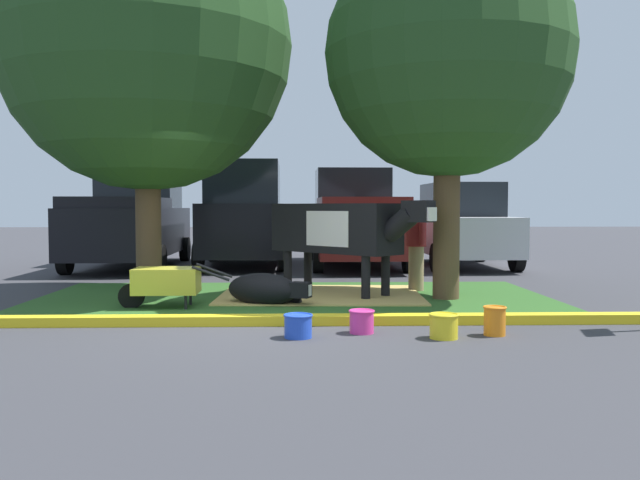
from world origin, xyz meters
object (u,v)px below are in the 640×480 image
(bucket_pink, at_px, (362,321))
(bucket_orange, at_px, (495,320))
(wheelbarrow, at_px, (165,281))
(pickup_truck_black, at_px, (132,221))
(person_handler, at_px, (416,244))
(pickup_truck_maroon, at_px, (355,220))
(suv_black, at_px, (245,214))
(bucket_blue, at_px, (298,325))
(sedan_silver, at_px, (461,226))
(cow_holstein, at_px, (340,229))
(shade_tree_right, at_px, (448,55))
(calf_lying, at_px, (265,290))
(bucket_yellow, at_px, (444,325))
(shade_tree_left, at_px, (146,46))

(bucket_pink, xyz_separation_m, bucket_orange, (1.48, -0.18, 0.03))
(bucket_orange, bearing_deg, wheelbarrow, 152.79)
(bucket_pink, relative_size, pickup_truck_black, 0.06)
(person_handler, height_order, bucket_pink, person_handler)
(bucket_pink, relative_size, pickup_truck_maroon, 0.06)
(bucket_orange, height_order, suv_black, suv_black)
(bucket_blue, relative_size, sedan_silver, 0.07)
(cow_holstein, relative_size, bucket_orange, 7.56)
(shade_tree_right, bearing_deg, cow_holstein, 161.75)
(bucket_orange, bearing_deg, bucket_pink, 173.08)
(cow_holstein, relative_size, pickup_truck_black, 0.46)
(bucket_pink, bearing_deg, cow_holstein, 90.90)
(pickup_truck_black, distance_m, sedan_silver, 7.98)
(shade_tree_right, height_order, calf_lying, shade_tree_right)
(bucket_blue, distance_m, bucket_pink, 0.77)
(cow_holstein, distance_m, sedan_silver, 6.19)
(sedan_silver, bearing_deg, bucket_orange, -101.39)
(shade_tree_right, distance_m, calf_lying, 4.55)
(cow_holstein, xyz_separation_m, bucket_blue, (-0.68, -3.50, -0.95))
(bucket_pink, bearing_deg, bucket_yellow, -20.88)
(person_handler, bearing_deg, cow_holstein, -161.21)
(wheelbarrow, xyz_separation_m, bucket_blue, (1.90, -2.18, -0.25))
(sedan_silver, bearing_deg, bucket_blue, -114.37)
(person_handler, bearing_deg, bucket_pink, -109.15)
(calf_lying, bearing_deg, bucket_blue, -78.49)
(calf_lying, relative_size, wheelbarrow, 0.83)
(bucket_pink, bearing_deg, bucket_blue, -161.49)
(person_handler, distance_m, bucket_blue, 4.49)
(bucket_blue, distance_m, pickup_truck_black, 9.79)
(bucket_pink, xyz_separation_m, bucket_yellow, (0.87, -0.33, 0.00))
(cow_holstein, bearing_deg, bucket_blue, -100.96)
(bucket_orange, distance_m, sedan_silver, 8.90)
(shade_tree_right, height_order, pickup_truck_black, shade_tree_right)
(cow_holstein, bearing_deg, bucket_yellow, -75.54)
(person_handler, relative_size, suv_black, 0.33)
(calf_lying, height_order, bucket_pink, calf_lying)
(person_handler, height_order, bucket_yellow, person_handler)
(shade_tree_left, distance_m, shade_tree_right, 4.81)
(wheelbarrow, distance_m, bucket_yellow, 4.17)
(bucket_blue, bearing_deg, person_handler, 62.97)
(bucket_pink, xyz_separation_m, suv_black, (-2.04, 8.80, 1.13))
(pickup_truck_black, height_order, sedan_silver, pickup_truck_black)
(suv_black, bearing_deg, bucket_pink, -76.96)
(cow_holstein, relative_size, bucket_pink, 8.25)
(pickup_truck_maroon, bearing_deg, person_handler, -83.16)
(person_handler, relative_size, bucket_yellow, 4.58)
(bucket_orange, relative_size, pickup_truck_maroon, 0.06)
(pickup_truck_black, relative_size, pickup_truck_maroon, 1.00)
(pickup_truck_black, bearing_deg, shade_tree_right, -43.07)
(cow_holstein, distance_m, pickup_truck_maroon, 5.61)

